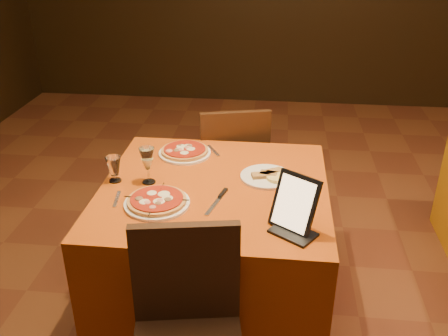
# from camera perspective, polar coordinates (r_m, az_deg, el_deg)

# --- Properties ---
(floor) EXTENTS (6.00, 7.00, 0.01)m
(floor) POSITION_cam_1_polar(r_m,az_deg,el_deg) (2.85, 7.39, -15.99)
(floor) COLOR #5E2D19
(floor) RESTS_ON ground
(main_table) EXTENTS (1.10, 1.10, 0.75)m
(main_table) POSITION_cam_1_polar(r_m,az_deg,el_deg) (2.63, -1.05, -9.22)
(main_table) COLOR #A9420A
(main_table) RESTS_ON floor
(chair_main_far) EXTENTS (0.48, 0.48, 0.91)m
(chair_main_far) POSITION_cam_1_polar(r_m,az_deg,el_deg) (3.27, 0.74, 0.07)
(chair_main_far) COLOR black
(chair_main_far) RESTS_ON floor
(pizza_near) EXTENTS (0.30, 0.30, 0.03)m
(pizza_near) POSITION_cam_1_polar(r_m,az_deg,el_deg) (2.29, -7.67, -3.85)
(pizza_near) COLOR white
(pizza_near) RESTS_ON main_table
(pizza_far) EXTENTS (0.29, 0.29, 0.03)m
(pizza_far) POSITION_cam_1_polar(r_m,az_deg,el_deg) (2.76, -4.51, 1.85)
(pizza_far) COLOR white
(pizza_far) RESTS_ON main_table
(cutlet_dish) EXTENTS (0.26, 0.26, 0.03)m
(cutlet_dish) POSITION_cam_1_polar(r_m,az_deg,el_deg) (2.51, 4.88, -0.88)
(cutlet_dish) COLOR white
(cutlet_dish) RESTS_ON main_table
(wine_glass) EXTENTS (0.10, 0.10, 0.19)m
(wine_glass) POSITION_cam_1_polar(r_m,az_deg,el_deg) (2.45, -8.72, 0.32)
(wine_glass) COLOR #FFF090
(wine_glass) RESTS_ON main_table
(water_glass) EXTENTS (0.08, 0.08, 0.13)m
(water_glass) POSITION_cam_1_polar(r_m,az_deg,el_deg) (2.51, -12.45, -0.15)
(water_glass) COLOR silver
(water_glass) RESTS_ON main_table
(tablet) EXTENTS (0.22, 0.19, 0.23)m
(tablet) POSITION_cam_1_polar(r_m,az_deg,el_deg) (2.08, 8.07, -3.97)
(tablet) COLOR black
(tablet) RESTS_ON main_table
(knife) EXTENTS (0.08, 0.23, 0.01)m
(knife) POSITION_cam_1_polar(r_m,az_deg,el_deg) (2.29, -0.90, -3.98)
(knife) COLOR silver
(knife) RESTS_ON main_table
(fork_near) EXTENTS (0.04, 0.15, 0.01)m
(fork_near) POSITION_cam_1_polar(r_m,az_deg,el_deg) (2.37, -12.15, -3.51)
(fork_near) COLOR #A6A7AC
(fork_near) RESTS_ON main_table
(fork_far) EXTENTS (0.09, 0.14, 0.01)m
(fork_far) POSITION_cam_1_polar(r_m,az_deg,el_deg) (2.79, -1.21, 1.99)
(fork_far) COLOR #ACADB3
(fork_far) RESTS_ON main_table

